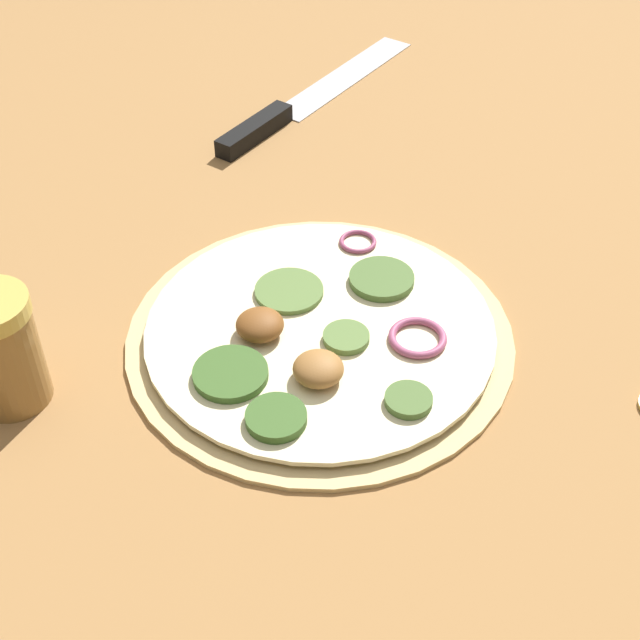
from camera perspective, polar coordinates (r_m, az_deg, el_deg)
ground_plane at (r=0.68m, az=0.00°, el=-1.14°), size 3.00×3.00×0.00m
pizza at (r=0.67m, az=-0.05°, el=-0.83°), size 0.29×0.29×0.03m
knife at (r=0.96m, az=-1.94°, el=13.33°), size 0.18×0.31×0.02m
spice_jar at (r=0.64m, az=-19.76°, el=-1.84°), size 0.06×0.06×0.09m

